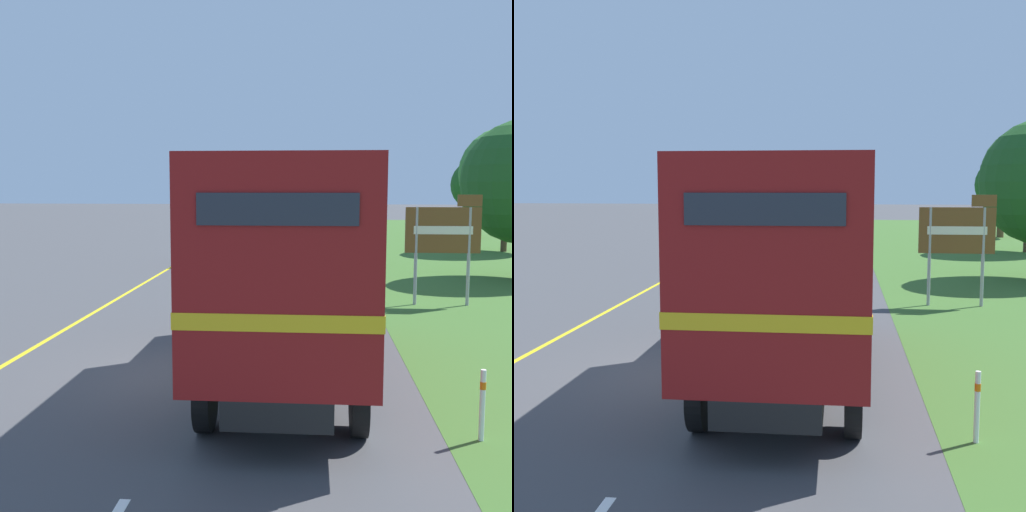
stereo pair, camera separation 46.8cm
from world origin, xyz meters
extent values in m
plane|color=#444447|center=(0.00, 0.00, 0.00)|extent=(200.00, 200.00, 0.00)
cube|color=yellow|center=(-3.70, 17.50, 0.00)|extent=(0.12, 66.76, 0.01)
cube|color=white|center=(0.00, 0.71, 0.00)|extent=(0.12, 2.60, 0.01)
cube|color=white|center=(0.00, 7.31, 0.00)|extent=(0.12, 2.60, 0.01)
cube|color=white|center=(0.00, 13.91, 0.00)|extent=(0.12, 2.60, 0.01)
cube|color=white|center=(0.00, 20.51, 0.00)|extent=(0.12, 2.60, 0.01)
cube|color=white|center=(0.00, 27.11, 0.00)|extent=(0.12, 2.60, 0.01)
cylinder|color=black|center=(0.54, 3.20, 0.50)|extent=(0.22, 1.00, 1.00)
cylinder|color=black|center=(2.59, 3.20, 0.50)|extent=(0.22, 1.00, 1.00)
cylinder|color=black|center=(0.54, -2.61, 0.50)|extent=(0.22, 1.00, 1.00)
cylinder|color=black|center=(2.59, -2.61, 0.50)|extent=(0.22, 1.00, 1.00)
cube|color=black|center=(1.56, 0.00, 0.68)|extent=(1.31, 7.77, 0.36)
cube|color=maroon|center=(1.56, -1.05, 2.27)|extent=(2.38, 5.67, 2.83)
cube|color=gold|center=(1.56, -1.05, 1.78)|extent=(2.40, 5.69, 0.20)
cube|color=#232833|center=(1.56, -3.90, 3.05)|extent=(1.79, 0.03, 0.36)
cube|color=maroon|center=(1.56, 2.84, 1.81)|extent=(2.29, 2.10, 1.90)
cube|color=#283342|center=(1.56, 3.90, 2.05)|extent=(2.02, 0.03, 0.85)
cylinder|color=black|center=(-2.40, 17.47, 0.33)|extent=(0.16, 0.66, 0.66)
cylinder|color=black|center=(-0.93, 17.47, 0.33)|extent=(0.16, 0.66, 0.66)
cylinder|color=black|center=(-2.40, 14.81, 0.33)|extent=(0.16, 0.66, 0.66)
cylinder|color=black|center=(-0.93, 14.81, 0.33)|extent=(0.16, 0.66, 0.66)
cube|color=white|center=(-1.67, 16.14, 0.76)|extent=(1.80, 4.30, 0.87)
cube|color=#282D38|center=(-1.67, 15.97, 1.56)|extent=(1.55, 2.36, 0.74)
cube|color=red|center=(-2.30, 13.98, 0.91)|extent=(0.20, 0.03, 0.14)
cube|color=red|center=(-1.04, 13.98, 0.91)|extent=(0.20, 0.03, 0.14)
cylinder|color=#9E9EA3|center=(4.83, 6.99, 1.36)|extent=(0.09, 0.09, 2.71)
cylinder|color=#9E9EA3|center=(6.25, 6.99, 1.36)|extent=(0.09, 0.09, 2.71)
cube|color=brown|center=(5.54, 6.99, 2.08)|extent=(2.04, 0.06, 1.26)
cube|color=brown|center=(6.23, 6.99, 2.89)|extent=(0.65, 0.06, 0.32)
cube|color=silver|center=(5.54, 6.96, 2.08)|extent=(1.59, 0.02, 0.23)
cylinder|color=#4C3823|center=(11.53, 21.90, 1.03)|extent=(0.30, 0.30, 2.05)
sphere|color=#387A33|center=(11.53, 21.90, 3.89)|extent=(4.61, 4.61, 4.61)
cylinder|color=brown|center=(12.45, 31.07, 1.00)|extent=(0.43, 0.43, 2.00)
sphere|color=#1E511E|center=(12.45, 31.07, 3.33)|extent=(3.33, 3.33, 3.33)
cylinder|color=white|center=(4.17, -2.65, 0.47)|extent=(0.07, 0.07, 0.95)
cylinder|color=orange|center=(4.17, -2.65, 0.74)|extent=(0.08, 0.08, 0.10)
camera|label=1|loc=(1.94, -10.91, 3.32)|focal=45.00mm
camera|label=2|loc=(2.40, -10.86, 3.32)|focal=45.00mm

